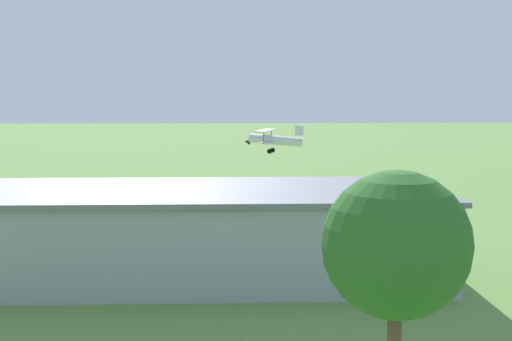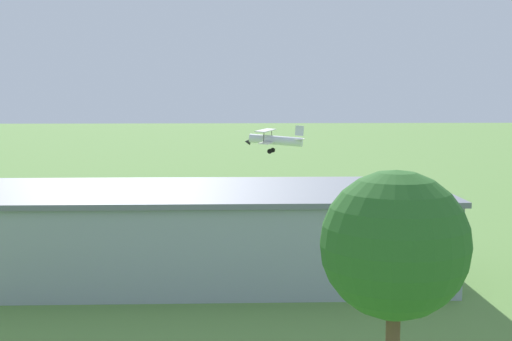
{
  "view_description": "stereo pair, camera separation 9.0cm",
  "coord_description": "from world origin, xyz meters",
  "views": [
    {
      "loc": [
        -0.52,
        89.62,
        12.75
      ],
      "look_at": [
        -3.8,
        12.93,
        4.22
      ],
      "focal_mm": 49.76,
      "sensor_mm": 36.0,
      "label": 1
    },
    {
      "loc": [
        -0.61,
        89.62,
        12.75
      ],
      "look_at": [
        -3.8,
        12.93,
        4.22
      ],
      "focal_mm": 49.76,
      "sensor_mm": 36.0,
      "label": 2
    }
  ],
  "objects": [
    {
      "name": "person_by_parked_cars",
      "position": [
        -14.38,
        23.78,
        0.88
      ],
      "size": [
        0.53,
        0.53,
        1.75
      ],
      "color": "#33723F",
      "rests_on": "ground_plane"
    },
    {
      "name": "hangar",
      "position": [
        1.09,
        41.34,
        3.07
      ],
      "size": [
        32.95,
        13.62,
        6.13
      ],
      "color": "#99A3AD",
      "rests_on": "ground_plane"
    },
    {
      "name": "person_watching_takeoff",
      "position": [
        16.56,
        24.67,
        0.78
      ],
      "size": [
        0.51,
        0.51,
        1.57
      ],
      "color": "#72338C",
      "rests_on": "ground_plane"
    },
    {
      "name": "biplane",
      "position": [
        -6.8,
        -2.95,
        6.54
      ],
      "size": [
        8.05,
        7.66,
        3.69
      ],
      "color": "silver"
    },
    {
      "name": "person_beside_truck",
      "position": [
        18.57,
        23.44,
        0.79
      ],
      "size": [
        0.54,
        0.54,
        1.6
      ],
      "color": "#B23333",
      "rests_on": "ground_plane"
    },
    {
      "name": "tree_behind_hangar_left",
      "position": [
        -6.97,
        63.46,
        6.95
      ],
      "size": [
        5.72,
        5.72,
        9.85
      ],
      "color": "brown",
      "rests_on": "ground_plane"
    },
    {
      "name": "ground_plane",
      "position": [
        0.0,
        0.0,
        0.0
      ],
      "size": [
        400.0,
        400.0,
        0.0
      ],
      "primitive_type": "plane",
      "color": "#608C42"
    }
  ]
}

